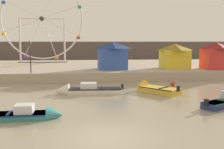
# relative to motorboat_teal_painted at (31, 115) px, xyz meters

# --- Properties ---
(ground_plane) EXTENTS (240.00, 240.00, 0.00)m
(ground_plane) POSITION_rel_motorboat_teal_painted_xyz_m (4.16, -3.51, -0.26)
(ground_plane) COLOR gray
(quay_promenade) EXTENTS (110.00, 21.13, 1.06)m
(quay_promenade) POSITION_rel_motorboat_teal_painted_xyz_m (4.16, 24.34, 0.27)
(quay_promenade) COLOR tan
(quay_promenade) RESTS_ON ground_plane
(distant_town_skyline) EXTENTS (140.00, 3.00, 4.40)m
(distant_town_skyline) POSITION_rel_motorboat_teal_painted_xyz_m (4.16, 49.79, 1.94)
(distant_town_skyline) COLOR #564C47
(distant_town_skyline) RESTS_ON ground_plane
(motorboat_teal_painted) EXTENTS (4.55, 1.37, 1.28)m
(motorboat_teal_painted) POSITION_rel_motorboat_teal_painted_xyz_m (0.00, 0.00, 0.00)
(motorboat_teal_painted) COLOR teal
(motorboat_teal_painted) RESTS_ON ground_plane
(motorboat_mustard_yellow) EXTENTS (3.97, 4.31, 1.48)m
(motorboat_mustard_yellow) POSITION_rel_motorboat_teal_painted_xyz_m (9.04, 7.61, 0.03)
(motorboat_mustard_yellow) COLOR gold
(motorboat_mustard_yellow) RESTS_ON ground_plane
(motorboat_white_red_stripe) EXTENTS (6.00, 1.70, 1.38)m
(motorboat_white_red_stripe) POSITION_rel_motorboat_teal_painted_xyz_m (2.93, 7.64, 0.04)
(motorboat_white_red_stripe) COLOR silver
(motorboat_white_red_stripe) RESTS_ON ground_plane
(ferris_wheel_white_frame) EXTENTS (13.13, 1.20, 13.61)m
(ferris_wheel_white_frame) POSITION_rel_motorboat_teal_painted_xyz_m (-3.69, 29.92, 7.63)
(ferris_wheel_white_frame) COLOR silver
(ferris_wheel_white_frame) RESTS_ON quay_promenade
(carnival_booth_blue_tent) EXTENTS (3.84, 3.60, 3.36)m
(carnival_booth_blue_tent) POSITION_rel_motorboat_teal_painted_xyz_m (6.50, 17.61, 2.54)
(carnival_booth_blue_tent) COLOR #3356B7
(carnival_booth_blue_tent) RESTS_ON quay_promenade
(carnival_booth_yellow_awning) EXTENTS (3.50, 3.68, 3.10)m
(carnival_booth_yellow_awning) POSITION_rel_motorboat_teal_painted_xyz_m (14.44, 17.89, 2.42)
(carnival_booth_yellow_awning) COLOR yellow
(carnival_booth_yellow_awning) RESTS_ON quay_promenade
(carnival_booth_red_striped) EXTENTS (3.37, 3.02, 3.33)m
(carnival_booth_red_striped) POSITION_rel_motorboat_teal_painted_xyz_m (19.25, 16.62, 2.53)
(carnival_booth_red_striped) COLOR red
(carnival_booth_red_striped) RESTS_ON quay_promenade
(promenade_lamp_near) EXTENTS (0.32, 0.32, 3.67)m
(promenade_lamp_near) POSITION_rel_motorboat_teal_painted_xyz_m (-2.73, 14.53, 3.22)
(promenade_lamp_near) COLOR #2D2D33
(promenade_lamp_near) RESTS_ON quay_promenade
(mooring_buoy_orange) EXTENTS (0.44, 0.44, 0.44)m
(mooring_buoy_orange) POSITION_rel_motorboat_teal_painted_xyz_m (11.88, 10.61, -0.04)
(mooring_buoy_orange) COLOR red
(mooring_buoy_orange) RESTS_ON ground_plane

